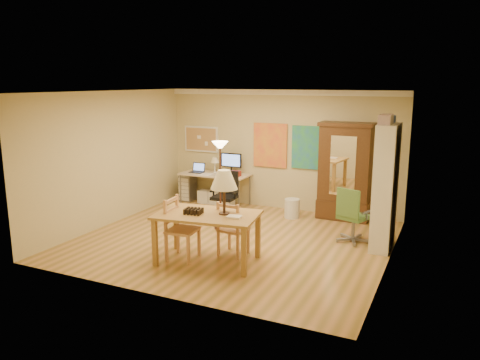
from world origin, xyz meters
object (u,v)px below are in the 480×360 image
at_px(dining_table, 213,204).
at_px(office_chair_green, 352,228).
at_px(armoire, 345,178).
at_px(bookshelf, 385,187).
at_px(computer_desk, 217,186).
at_px(office_chair_black, 225,206).

bearing_deg(dining_table, office_chair_green, 45.96).
relative_size(armoire, bookshelf, 0.94).
bearing_deg(office_chair_green, armoire, 108.62).
bearing_deg(office_chair_green, computer_desk, 158.92).
relative_size(computer_desk, office_chair_green, 1.60).
bearing_deg(office_chair_black, computer_desk, 126.04).
height_order(office_chair_black, armoire, armoire).
distance_m(office_chair_green, bookshelf, 0.98).
xyz_separation_m(computer_desk, armoire, (3.00, 0.08, 0.44)).
distance_m(office_chair_black, office_chair_green, 2.80).
relative_size(computer_desk, bookshelf, 0.75).
bearing_deg(office_chair_black, office_chair_green, -7.64).
xyz_separation_m(office_chair_green, bookshelf, (0.54, -0.05, 0.81)).
height_order(computer_desk, armoire, armoire).
relative_size(dining_table, armoire, 0.85).
xyz_separation_m(office_chair_black, armoire, (2.29, 1.05, 0.62)).
height_order(office_chair_green, bookshelf, bookshelf).
relative_size(office_chair_black, armoire, 0.49).
relative_size(dining_table, computer_desk, 1.06).
distance_m(office_chair_green, armoire, 1.62).
bearing_deg(bookshelf, dining_table, -142.20).
distance_m(dining_table, office_chair_green, 2.73).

